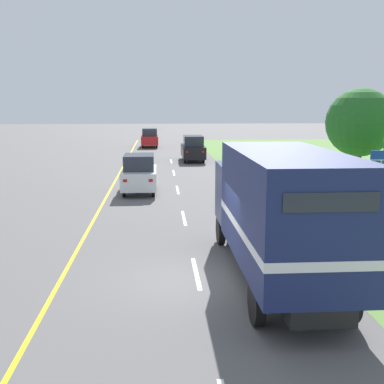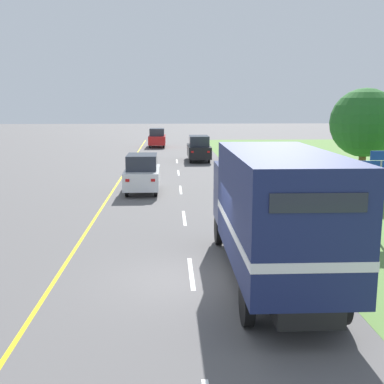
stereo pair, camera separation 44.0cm
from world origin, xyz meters
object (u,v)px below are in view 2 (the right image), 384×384
(lead_car_red_ahead, at_px, (157,138))
(highway_sign, at_px, (359,183))
(horse_trailer_truck, at_px, (272,210))
(roadside_tree_mid, at_px, (365,123))
(lead_car_black_ahead, at_px, (199,148))
(lead_car_white, at_px, (142,173))

(lead_car_red_ahead, xyz_separation_m, highway_sign, (7.87, -36.22, 0.99))
(horse_trailer_truck, height_order, roadside_tree_mid, roadside_tree_mid)
(lead_car_black_ahead, distance_m, lead_car_red_ahead, 13.42)
(lead_car_black_ahead, xyz_separation_m, highway_sign, (4.12, -23.33, 0.96))
(lead_car_red_ahead, xyz_separation_m, roadside_tree_mid, (11.82, -26.75, 2.64))
(highway_sign, bearing_deg, lead_car_white, 130.38)
(horse_trailer_truck, relative_size, roadside_tree_mid, 1.48)
(lead_car_white, xyz_separation_m, roadside_tree_mid, (11.92, 0.09, 2.64))
(lead_car_red_ahead, relative_size, highway_sign, 1.30)
(horse_trailer_truck, distance_m, lead_car_white, 14.07)
(highway_sign, xyz_separation_m, roadside_tree_mid, (3.94, 9.46, 1.66))
(lead_car_red_ahead, bearing_deg, lead_car_white, -90.21)
(horse_trailer_truck, height_order, lead_car_red_ahead, horse_trailer_truck)
(lead_car_white, distance_m, roadside_tree_mid, 12.21)
(lead_car_white, relative_size, lead_car_red_ahead, 0.99)
(horse_trailer_truck, distance_m, highway_sign, 5.59)
(lead_car_black_ahead, xyz_separation_m, lead_car_red_ahead, (-3.75, 12.89, -0.03))
(horse_trailer_truck, xyz_separation_m, highway_sign, (3.86, 4.05, 0.01))
(lead_car_white, xyz_separation_m, lead_car_red_ahead, (0.10, 26.84, -0.01))
(lead_car_black_ahead, relative_size, highway_sign, 1.46)
(roadside_tree_mid, bearing_deg, lead_car_black_ahead, 120.19)
(roadside_tree_mid, bearing_deg, highway_sign, -112.62)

